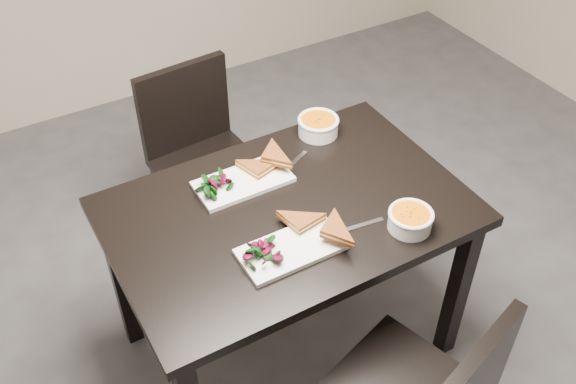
% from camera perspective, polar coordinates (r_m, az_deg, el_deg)
% --- Properties ---
extents(table, '(1.20, 0.80, 0.75)m').
position_cam_1_polar(table, '(2.27, 0.00, -3.20)').
color(table, black).
rests_on(table, ground).
extents(chair_far, '(0.45, 0.45, 0.85)m').
position_cam_1_polar(chair_far, '(2.91, -7.72, 3.71)').
color(chair_far, black).
rests_on(chair_far, ground).
extents(plate_near, '(0.33, 0.17, 0.02)m').
position_cam_1_polar(plate_near, '(2.05, 0.33, -4.99)').
color(plate_near, white).
rests_on(plate_near, table).
extents(sandwich_near, '(0.19, 0.15, 0.05)m').
position_cam_1_polar(sandwich_near, '(2.06, 1.69, -3.39)').
color(sandwich_near, '#944C1F').
rests_on(sandwich_near, plate_near).
extents(salad_near, '(0.10, 0.09, 0.05)m').
position_cam_1_polar(salad_near, '(1.99, -2.16, -5.40)').
color(salad_near, black).
rests_on(salad_near, plate_near).
extents(soup_bowl_near, '(0.15, 0.15, 0.07)m').
position_cam_1_polar(soup_bowl_near, '(2.14, 10.66, -2.33)').
color(soup_bowl_near, white).
rests_on(soup_bowl_near, table).
extents(cutlery_near, '(0.18, 0.04, 0.00)m').
position_cam_1_polar(cutlery_near, '(2.14, 6.19, -2.99)').
color(cutlery_near, silver).
rests_on(cutlery_near, table).
extents(plate_far, '(0.34, 0.17, 0.02)m').
position_cam_1_polar(plate_far, '(2.29, -3.94, 0.91)').
color(plate_far, white).
rests_on(plate_far, table).
extents(sandwich_far, '(0.20, 0.17, 0.05)m').
position_cam_1_polar(sandwich_far, '(2.28, -2.36, 1.91)').
color(sandwich_far, '#944C1F').
rests_on(sandwich_far, plate_far).
extents(salad_far, '(0.11, 0.09, 0.05)m').
position_cam_1_polar(salad_far, '(2.24, -6.26, 0.69)').
color(salad_far, black).
rests_on(salad_far, plate_far).
extents(soup_bowl_far, '(0.16, 0.16, 0.07)m').
position_cam_1_polar(soup_bowl_far, '(2.50, 2.66, 5.88)').
color(soup_bowl_far, white).
rests_on(soup_bowl_far, table).
extents(cutlery_far, '(0.17, 0.09, 0.00)m').
position_cam_1_polar(cutlery_far, '(2.37, 0.38, 2.46)').
color(cutlery_far, silver).
rests_on(cutlery_far, table).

